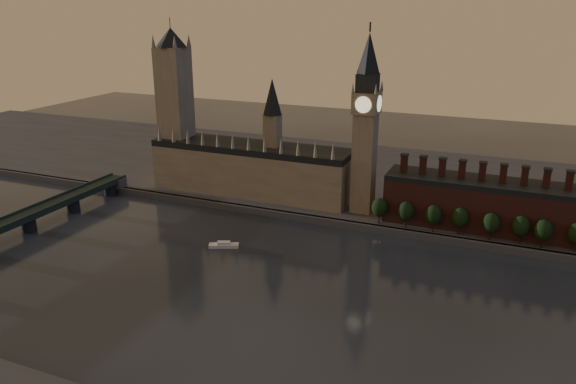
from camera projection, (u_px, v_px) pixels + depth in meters
name	position (u px, v px, depth m)	size (l,w,h in m)	color
ground	(269.00, 299.00, 240.95)	(900.00, 900.00, 0.00)	black
north_bank	(374.00, 180.00, 395.66)	(900.00, 182.00, 4.00)	#47474C
palace_of_westminster	(252.00, 166.00, 358.04)	(130.00, 30.30, 74.00)	gray
victoria_tower	(175.00, 102.00, 366.62)	(24.00, 24.00, 108.00)	gray
big_ben	(366.00, 123.00, 315.04)	(15.00, 15.00, 107.00)	gray
chimney_block	(489.00, 204.00, 301.72)	(110.00, 25.00, 37.00)	#592722
embankment_tree_0	(380.00, 207.00, 309.69)	(8.60, 8.60, 14.88)	black
embankment_tree_1	(406.00, 211.00, 303.92)	(8.60, 8.60, 14.88)	black
embankment_tree_2	(433.00, 215.00, 298.52)	(8.60, 8.60, 14.88)	black
embankment_tree_3	(460.00, 218.00, 294.82)	(8.60, 8.60, 14.88)	black
embankment_tree_4	(491.00, 223.00, 287.77)	(8.60, 8.60, 14.88)	black
embankment_tree_5	(521.00, 226.00, 283.71)	(8.60, 8.60, 14.88)	black
embankment_tree_6	(543.00, 230.00, 278.86)	(8.60, 8.60, 14.88)	black
river_boat	(224.00, 245.00, 291.51)	(15.89, 10.19, 3.08)	silver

